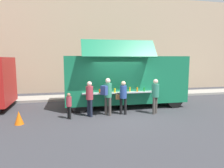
{
  "coord_description": "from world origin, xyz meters",
  "views": [
    {
      "loc": [
        -2.36,
        -8.66,
        2.63
      ],
      "look_at": [
        -0.12,
        1.53,
        1.3
      ],
      "focal_mm": 31.41,
      "sensor_mm": 36.0,
      "label": 1
    }
  ],
  "objects_px": {
    "traffic_cone_orange": "(19,118)",
    "customer_extra_browsing": "(155,93)",
    "food_truck_main": "(124,79)",
    "customer_rear_waiting": "(90,96)",
    "trash_bin": "(174,89)",
    "child_near_queue": "(69,104)",
    "customer_front_ordering": "(123,95)",
    "customer_mid_with_backpack": "(107,93)"
  },
  "relations": [
    {
      "from": "traffic_cone_orange",
      "to": "trash_bin",
      "type": "xyz_separation_m",
      "value": [
        9.53,
        4.58,
        0.15
      ]
    },
    {
      "from": "customer_rear_waiting",
      "to": "child_near_queue",
      "type": "height_order",
      "value": "customer_rear_waiting"
    },
    {
      "from": "food_truck_main",
      "to": "traffic_cone_orange",
      "type": "distance_m",
      "value": 5.7
    },
    {
      "from": "customer_mid_with_backpack",
      "to": "customer_extra_browsing",
      "type": "xyz_separation_m",
      "value": [
        2.3,
        -0.23,
        -0.07
      ]
    },
    {
      "from": "food_truck_main",
      "to": "customer_front_ordering",
      "type": "xyz_separation_m",
      "value": [
        -0.58,
        -1.76,
        -0.58
      ]
    },
    {
      "from": "trash_bin",
      "to": "customer_front_ordering",
      "type": "bearing_deg",
      "value": -140.91
    },
    {
      "from": "customer_extra_browsing",
      "to": "child_near_queue",
      "type": "distance_m",
      "value": 4.06
    },
    {
      "from": "traffic_cone_orange",
      "to": "customer_rear_waiting",
      "type": "height_order",
      "value": "customer_rear_waiting"
    },
    {
      "from": "traffic_cone_orange",
      "to": "child_near_queue",
      "type": "relative_size",
      "value": 0.47
    },
    {
      "from": "customer_rear_waiting",
      "to": "customer_extra_browsing",
      "type": "relative_size",
      "value": 0.97
    },
    {
      "from": "customer_front_ordering",
      "to": "customer_rear_waiting",
      "type": "distance_m",
      "value": 1.58
    },
    {
      "from": "food_truck_main",
      "to": "customer_extra_browsing",
      "type": "bearing_deg",
      "value": -63.12
    },
    {
      "from": "child_near_queue",
      "to": "customer_rear_waiting",
      "type": "bearing_deg",
      "value": -21.47
    },
    {
      "from": "food_truck_main",
      "to": "child_near_queue",
      "type": "distance_m",
      "value": 3.74
    },
    {
      "from": "food_truck_main",
      "to": "customer_mid_with_backpack",
      "type": "height_order",
      "value": "food_truck_main"
    },
    {
      "from": "trash_bin",
      "to": "traffic_cone_orange",
      "type": "bearing_deg",
      "value": -154.33
    },
    {
      "from": "customer_mid_with_backpack",
      "to": "customer_rear_waiting",
      "type": "relative_size",
      "value": 1.08
    },
    {
      "from": "customer_front_ordering",
      "to": "customer_extra_browsing",
      "type": "distance_m",
      "value": 1.56
    },
    {
      "from": "trash_bin",
      "to": "customer_extra_browsing",
      "type": "relative_size",
      "value": 0.5
    },
    {
      "from": "trash_bin",
      "to": "customer_extra_browsing",
      "type": "bearing_deg",
      "value": -128.94
    },
    {
      "from": "food_truck_main",
      "to": "customer_front_ordering",
      "type": "bearing_deg",
      "value": -107.07
    },
    {
      "from": "trash_bin",
      "to": "customer_extra_browsing",
      "type": "xyz_separation_m",
      "value": [
        -3.49,
        -4.31,
        0.58
      ]
    },
    {
      "from": "customer_front_ordering",
      "to": "customer_mid_with_backpack",
      "type": "bearing_deg",
      "value": 114.89
    },
    {
      "from": "customer_rear_waiting",
      "to": "traffic_cone_orange",
      "type": "bearing_deg",
      "value": 161.16
    },
    {
      "from": "food_truck_main",
      "to": "traffic_cone_orange",
      "type": "bearing_deg",
      "value": -155.02
    },
    {
      "from": "customer_mid_with_backpack",
      "to": "trash_bin",
      "type": "bearing_deg",
      "value": -4.24
    },
    {
      "from": "traffic_cone_orange",
      "to": "food_truck_main",
      "type": "bearing_deg",
      "value": 23.99
    },
    {
      "from": "customer_mid_with_backpack",
      "to": "child_near_queue",
      "type": "bearing_deg",
      "value": 146.5
    },
    {
      "from": "child_near_queue",
      "to": "customer_front_ordering",
      "type": "bearing_deg",
      "value": -28.42
    },
    {
      "from": "traffic_cone_orange",
      "to": "customer_mid_with_backpack",
      "type": "xyz_separation_m",
      "value": [
        3.75,
        0.5,
        0.8
      ]
    },
    {
      "from": "traffic_cone_orange",
      "to": "customer_rear_waiting",
      "type": "xyz_separation_m",
      "value": [
        2.92,
        0.5,
        0.7
      ]
    },
    {
      "from": "food_truck_main",
      "to": "trash_bin",
      "type": "relative_size",
      "value": 7.71
    },
    {
      "from": "traffic_cone_orange",
      "to": "customer_extra_browsing",
      "type": "distance_m",
      "value": 6.09
    },
    {
      "from": "food_truck_main",
      "to": "traffic_cone_orange",
      "type": "relative_size",
      "value": 11.91
    },
    {
      "from": "traffic_cone_orange",
      "to": "customer_mid_with_backpack",
      "type": "relative_size",
      "value": 0.31
    },
    {
      "from": "trash_bin",
      "to": "food_truck_main",
      "type": "bearing_deg",
      "value": -152.46
    },
    {
      "from": "food_truck_main",
      "to": "child_near_queue",
      "type": "height_order",
      "value": "food_truck_main"
    },
    {
      "from": "food_truck_main",
      "to": "customer_rear_waiting",
      "type": "bearing_deg",
      "value": -139.78
    },
    {
      "from": "food_truck_main",
      "to": "trash_bin",
      "type": "xyz_separation_m",
      "value": [
        4.45,
        2.32,
        -1.1
      ]
    },
    {
      "from": "traffic_cone_orange",
      "to": "customer_rear_waiting",
      "type": "relative_size",
      "value": 0.34
    },
    {
      "from": "customer_mid_with_backpack",
      "to": "child_near_queue",
      "type": "distance_m",
      "value": 1.81
    },
    {
      "from": "food_truck_main",
      "to": "trash_bin",
      "type": "bearing_deg",
      "value": 28.53
    }
  ]
}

